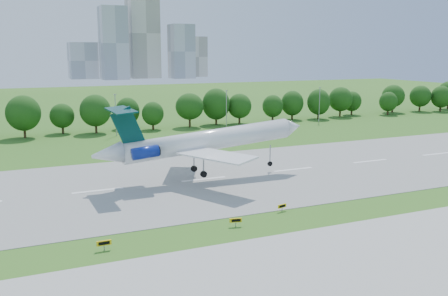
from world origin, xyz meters
The scene contains 9 objects.
ground centered at (0.00, 0.00, 0.00)m, with size 600.00×600.00×0.00m, color #275D18.
runway centered at (0.00, 25.00, 0.04)m, with size 400.00×45.00×0.08m, color gray.
tree_line centered at (0.00, 92.00, 6.19)m, with size 288.40×8.40×10.40m.
light_poles centered at (-2.50, 82.00, 6.34)m, with size 175.90×0.25×12.19m.
skyline centered at (100.16, 390.61, 30.46)m, with size 127.00×52.00×80.00m.
airliner centered at (19.10, 24.96, 7.59)m, with size 42.75×31.11×13.72m.
taxi_sign_left centered at (-3.89, -2.43, 0.95)m, with size 1.84×0.25×1.29m.
taxi_sign_centre centered at (24.02, 2.10, 0.84)m, with size 1.63×0.54×1.14m.
taxi_sign_right centered at (14.62, -1.19, 0.91)m, with size 1.75×0.57×1.23m.
Camera 1 is at (-13.57, -61.66, 24.23)m, focal length 40.00 mm.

